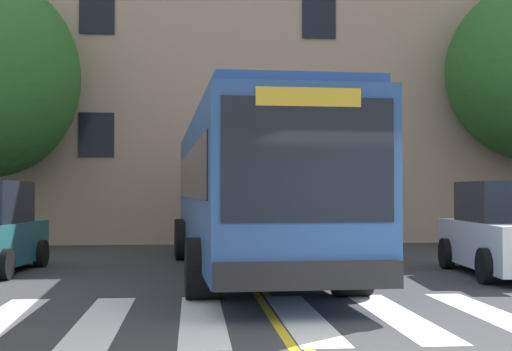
% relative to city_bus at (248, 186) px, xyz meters
% --- Properties ---
extents(crosswalk, '(16.30, 3.94, 0.01)m').
position_rel_city_bus_xyz_m(crosswalk, '(1.54, -5.56, -1.78)').
color(crosswalk, white).
rests_on(crosswalk, ground).
extents(lane_line_yellow_inner, '(0.12, 36.00, 0.01)m').
position_rel_city_bus_xyz_m(lane_line_yellow_inner, '(-0.15, 8.44, -1.78)').
color(lane_line_yellow_inner, gold).
rests_on(lane_line_yellow_inner, ground).
extents(lane_line_yellow_outer, '(0.12, 36.00, 0.01)m').
position_rel_city_bus_xyz_m(lane_line_yellow_outer, '(0.01, 8.44, -1.78)').
color(lane_line_yellow_outer, gold).
rests_on(lane_line_yellow_outer, ground).
extents(city_bus, '(3.27, 12.27, 3.24)m').
position_rel_city_bus_xyz_m(city_bus, '(0.00, 0.00, 0.00)').
color(city_bus, '#2D5699').
rests_on(city_bus, ground).
extents(car_white_far_lane, '(2.44, 4.42, 1.88)m').
position_rel_city_bus_xyz_m(car_white_far_lane, '(5.18, -1.25, -0.94)').
color(car_white_far_lane, white).
rests_on(car_white_far_lane, ground).
extents(traffic_light_overhead, '(0.41, 3.16, 5.09)m').
position_rel_city_bus_xyz_m(traffic_light_overhead, '(0.68, 4.14, 1.58)').
color(traffic_light_overhead, '#28282D').
rests_on(traffic_light_overhead, ground).
extents(building_facade, '(35.57, 6.59, 13.89)m').
position_rel_city_bus_xyz_m(building_facade, '(2.96, 11.03, 5.17)').
color(building_facade, tan).
rests_on(building_facade, ground).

